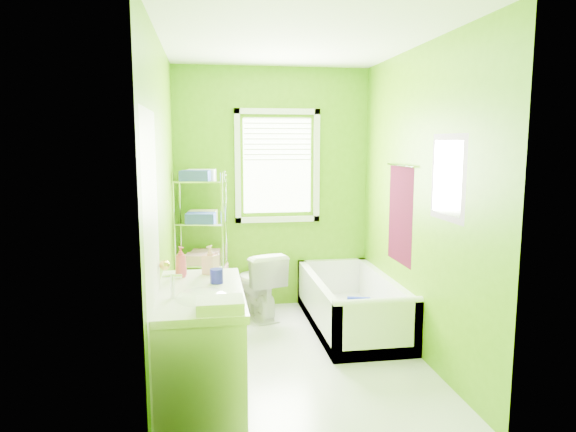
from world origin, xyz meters
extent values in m
plane|color=silver|center=(0.00, 0.00, 0.00)|extent=(2.90, 2.90, 0.00)
cube|color=#508F06|center=(0.00, 1.45, 1.30)|extent=(2.10, 0.04, 2.60)
cube|color=#508F06|center=(0.00, -1.45, 1.30)|extent=(2.10, 0.04, 2.60)
cube|color=#508F06|center=(-1.05, 0.00, 1.30)|extent=(0.04, 2.90, 2.60)
cube|color=#508F06|center=(1.05, 0.00, 1.30)|extent=(0.04, 2.90, 2.60)
cube|color=white|center=(0.00, 0.00, 2.60)|extent=(2.10, 2.90, 0.04)
cube|color=white|center=(0.05, 1.44, 1.55)|extent=(0.74, 0.01, 1.01)
cube|color=white|center=(0.05, 1.42, 0.97)|extent=(0.92, 0.05, 0.06)
cube|color=white|center=(0.05, 1.42, 2.13)|extent=(0.92, 0.05, 0.06)
cube|color=white|center=(-0.38, 1.42, 1.55)|extent=(0.06, 0.05, 1.22)
cube|color=white|center=(0.48, 1.42, 1.55)|extent=(0.06, 0.05, 1.22)
cube|color=white|center=(0.05, 1.42, 1.84)|extent=(0.72, 0.02, 0.50)
cube|color=white|center=(-1.04, -1.00, 1.00)|extent=(0.02, 0.80, 2.00)
sphere|color=gold|center=(-1.00, -0.67, 1.00)|extent=(0.07, 0.07, 0.07)
cube|color=#410719|center=(1.04, 0.35, 1.15)|extent=(0.02, 0.58, 0.90)
cylinder|color=silver|center=(1.02, 0.35, 1.60)|extent=(0.02, 0.62, 0.02)
cube|color=#CC5972|center=(1.04, -0.55, 1.55)|extent=(0.02, 0.54, 0.64)
cube|color=white|center=(1.03, -0.55, 1.55)|extent=(0.01, 0.44, 0.54)
cube|color=white|center=(0.67, 0.63, 0.05)|extent=(0.77, 1.65, 0.11)
cube|color=white|center=(0.32, 0.63, 0.25)|extent=(0.08, 1.65, 0.49)
cube|color=white|center=(1.01, 0.63, 0.25)|extent=(0.08, 1.65, 0.49)
cube|color=white|center=(0.67, -0.16, 0.25)|extent=(0.77, 0.08, 0.49)
cube|color=white|center=(0.67, 1.41, 0.25)|extent=(0.77, 0.08, 0.49)
cylinder|color=white|center=(0.67, -0.16, 0.49)|extent=(0.77, 0.08, 0.08)
cylinder|color=#1628D4|center=(0.67, 0.38, 0.14)|extent=(0.31, 0.31, 0.05)
cylinder|color=yellow|center=(0.67, 0.38, 0.19)|extent=(0.29, 0.29, 0.05)
cube|color=#1628D4|center=(0.70, 0.49, 0.24)|extent=(0.22, 0.10, 0.20)
imported|color=white|center=(-0.20, 1.07, 0.35)|extent=(0.58, 0.78, 0.71)
cube|color=white|center=(-0.78, -0.76, 0.40)|extent=(0.55, 1.09, 0.79)
cube|color=white|center=(-0.78, -0.76, 0.82)|extent=(0.58, 1.12, 0.05)
ellipsoid|color=white|center=(-0.76, -0.91, 0.81)|extent=(0.38, 0.49, 0.13)
cylinder|color=silver|center=(-0.94, -0.91, 0.91)|extent=(0.03, 0.03, 0.16)
cylinder|color=silver|center=(-0.94, -0.91, 0.98)|extent=(0.12, 0.02, 0.02)
imported|color=#EB456C|center=(-0.91, -0.39, 0.96)|extent=(0.12, 0.12, 0.22)
imported|color=pink|center=(-0.70, -0.34, 0.95)|extent=(0.13, 0.13, 0.21)
cylinder|color=#1A18A0|center=(-0.66, -0.60, 0.89)|extent=(0.09, 0.09, 0.10)
cube|color=white|center=(-0.65, -1.19, 0.88)|extent=(0.27, 0.21, 0.07)
cylinder|color=silver|center=(-1.04, 1.07, 0.76)|extent=(0.02, 0.02, 1.51)
cylinder|color=silver|center=(-0.99, 1.35, 0.76)|extent=(0.02, 0.02, 1.51)
cylinder|color=silver|center=(-0.57, 0.99, 0.76)|extent=(0.02, 0.02, 1.51)
cylinder|color=silver|center=(-0.52, 1.28, 0.76)|extent=(0.02, 0.02, 1.51)
cube|color=silver|center=(-0.78, 1.17, 0.14)|extent=(0.54, 0.39, 0.02)
cube|color=silver|center=(-0.78, 1.17, 0.57)|extent=(0.54, 0.39, 0.02)
cube|color=silver|center=(-0.78, 1.17, 0.99)|extent=(0.54, 0.39, 0.02)
cube|color=silver|center=(-0.78, 1.17, 1.42)|extent=(0.54, 0.39, 0.02)
cube|color=#284092|center=(-0.82, 1.08, 1.48)|extent=(0.31, 0.23, 0.10)
cube|color=white|center=(-0.76, 1.28, 1.48)|extent=(0.31, 0.23, 0.10)
cube|color=#284092|center=(-0.78, 1.08, 1.05)|extent=(0.31, 0.23, 0.10)
cube|color=#CACA7B|center=(-0.76, 1.28, 1.05)|extent=(0.31, 0.23, 0.10)
cube|color=#C6878B|center=(-0.79, 1.10, 0.63)|extent=(0.31, 0.23, 0.10)
cube|color=#C6878B|center=(-0.74, 1.29, 0.63)|extent=(0.31, 0.23, 0.10)
cube|color=#C6878B|center=(-0.53, 1.13, 0.31)|extent=(0.07, 0.26, 0.47)
camera|label=1|loc=(-0.71, -4.07, 1.81)|focal=32.00mm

